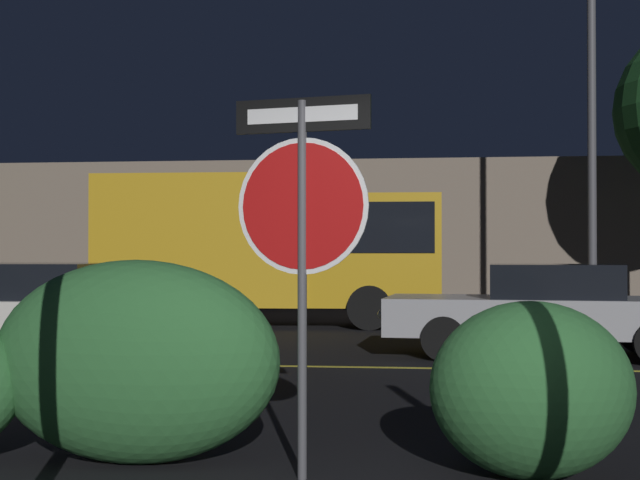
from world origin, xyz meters
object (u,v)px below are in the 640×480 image
object	(u,v)px
hedge_bush_2	(136,361)
street_lamp	(592,76)
hedge_bush_3	(531,390)
passing_car_3	(547,309)
passing_car_2	(41,319)
delivery_truck	(274,243)
stop_sign	(302,208)

from	to	relation	value
hedge_bush_2	street_lamp	bearing A→B (deg)	65.27
hedge_bush_2	street_lamp	world-z (taller)	street_lamp
hedge_bush_3	street_lamp	distance (m)	12.34
passing_car_3	hedge_bush_3	bearing A→B (deg)	176.37
street_lamp	passing_car_2	bearing A→B (deg)	-135.51
delivery_truck	hedge_bush_2	bearing A→B (deg)	3.48
passing_car_2	street_lamp	xyz separation A→B (m)	(7.53, 7.40, 4.10)
hedge_bush_3	passing_car_2	xyz separation A→B (m)	(-5.04, 3.93, 0.12)
hedge_bush_3	passing_car_2	world-z (taller)	passing_car_2
stop_sign	passing_car_2	world-z (taller)	stop_sign
passing_car_2	street_lamp	distance (m)	11.33
street_lamp	passing_car_3	bearing A→B (deg)	-108.22
hedge_bush_2	delivery_truck	world-z (taller)	delivery_truck
delivery_truck	street_lamp	bearing A→B (deg)	82.84
passing_car_3	hedge_bush_2	bearing A→B (deg)	156.39
hedge_bush_2	hedge_bush_3	bearing A→B (deg)	-2.64
hedge_bush_3	street_lamp	world-z (taller)	street_lamp
street_lamp	stop_sign	bearing A→B (deg)	-108.99
passing_car_3	street_lamp	world-z (taller)	street_lamp
delivery_truck	street_lamp	distance (m)	6.94
hedge_bush_2	passing_car_2	world-z (taller)	hedge_bush_2
passing_car_3	street_lamp	size ratio (longest dim) A/B	0.64
passing_car_2	street_lamp	world-z (taller)	street_lamp
stop_sign	passing_car_2	size ratio (longest dim) A/B	0.58
passing_car_2	delivery_truck	bearing A→B (deg)	168.04
hedge_bush_3	passing_car_3	size ratio (longest dim) A/B	0.28
stop_sign	delivery_truck	world-z (taller)	delivery_truck
passing_car_2	passing_car_3	xyz separation A→B (m)	(6.09, 3.02, -0.03)
hedge_bush_2	passing_car_2	distance (m)	4.48
stop_sign	passing_car_3	size ratio (longest dim) A/B	0.53
hedge_bush_2	passing_car_3	xyz separation A→B (m)	(3.72, 6.83, -0.04)
hedge_bush_3	passing_car_2	distance (m)	6.39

